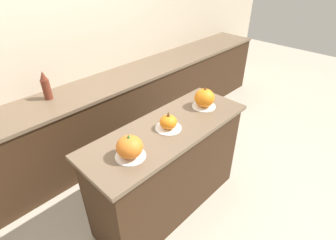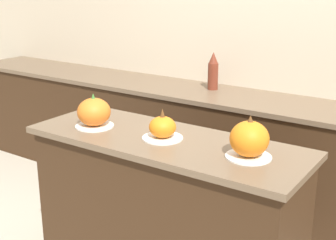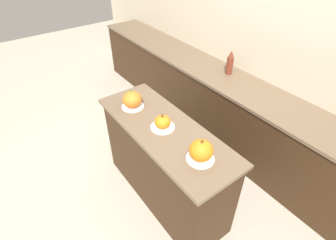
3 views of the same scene
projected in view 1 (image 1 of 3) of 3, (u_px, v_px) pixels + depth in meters
The scene contains 8 objects.
ground_plane at pixel (168, 204), 2.69m from camera, with size 12.00×12.00×0.00m, color #BCB29E.
wall_back at pixel (69, 51), 2.90m from camera, with size 8.00×0.06×2.50m.
kitchen_island at pixel (168, 169), 2.43m from camera, with size 1.55×0.57×0.95m.
back_counter at pixel (97, 122), 3.14m from camera, with size 6.00×0.60×0.91m.
pumpkin_cake_left at pixel (130, 147), 1.82m from camera, with size 0.22×0.22×0.20m.
pumpkin_cake_center at pixel (168, 123), 2.13m from camera, with size 0.22×0.22×0.17m.
pumpkin_cake_right at pixel (204, 98), 2.41m from camera, with size 0.22×0.22×0.21m.
bottle_tall at pixel (46, 86), 2.62m from camera, with size 0.08×0.08×0.30m.
Camera 1 is at (-1.29, -1.24, 2.19)m, focal length 28.00 mm.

